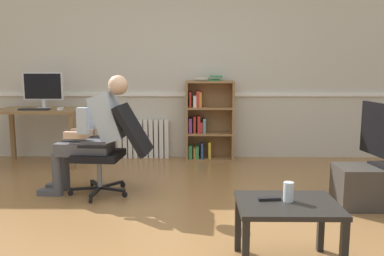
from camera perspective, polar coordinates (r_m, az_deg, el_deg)
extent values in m
plane|color=olive|center=(3.50, -2.71, -13.57)|extent=(18.00, 18.00, 0.00)
cube|color=beige|center=(5.88, -1.26, 8.96)|extent=(12.00, 0.10, 2.70)
cube|color=white|center=(5.83, -1.26, 4.74)|extent=(12.00, 0.03, 0.05)
cube|color=olive|center=(5.43, -16.52, -1.88)|extent=(0.06, 0.06, 0.72)
cube|color=olive|center=(5.97, -14.93, -0.89)|extent=(0.06, 0.06, 0.72)
cube|color=olive|center=(6.32, -23.95, -0.82)|extent=(0.06, 0.06, 0.72)
cube|color=olive|center=(5.81, -20.71, 2.36)|extent=(1.11, 0.64, 0.04)
cube|color=silver|center=(5.85, -20.17, 2.67)|extent=(0.18, 0.14, 0.01)
cube|color=silver|center=(5.87, -20.13, 3.23)|extent=(0.04, 0.02, 0.10)
cube|color=silver|center=(5.85, -20.25, 5.55)|extent=(0.54, 0.02, 0.38)
cube|color=black|center=(5.84, -20.30, 5.54)|extent=(0.50, 0.00, 0.34)
cube|color=black|center=(5.69, -21.33, 2.48)|extent=(0.39, 0.12, 0.02)
cube|color=white|center=(5.59, -18.06, 2.61)|extent=(0.06, 0.10, 0.03)
cube|color=olive|center=(5.70, -0.72, 1.03)|extent=(0.03, 0.28, 1.12)
cube|color=olive|center=(5.72, 5.72, 1.01)|extent=(0.03, 0.28, 1.12)
cube|color=olive|center=(5.84, 2.46, 1.21)|extent=(0.64, 0.02, 1.12)
cube|color=olive|center=(5.80, 2.47, -4.34)|extent=(0.61, 0.28, 0.03)
cube|color=olive|center=(5.73, 2.49, -0.79)|extent=(0.61, 0.28, 0.03)
cube|color=olive|center=(5.68, 2.52, 2.84)|extent=(0.61, 0.28, 0.03)
cube|color=olive|center=(5.66, 2.54, 6.52)|extent=(0.61, 0.28, 0.03)
cube|color=#38844C|center=(5.77, -0.22, -3.33)|extent=(0.05, 0.19, 0.18)
cube|color=#89428E|center=(5.72, -0.22, 0.37)|extent=(0.04, 0.19, 0.20)
cube|color=red|center=(5.68, -0.22, 4.05)|extent=(0.03, 0.19, 0.21)
cube|color=orange|center=(5.79, 0.44, -3.46)|extent=(0.04, 0.19, 0.15)
cube|color=red|center=(5.72, 0.38, 0.50)|extent=(0.03, 0.19, 0.23)
cube|color=white|center=(5.66, 0.40, 3.78)|extent=(0.04, 0.19, 0.16)
cube|color=#38844C|center=(5.77, 0.73, -3.40)|extent=(0.05, 0.19, 0.17)
cube|color=red|center=(5.70, 0.97, 0.52)|extent=(0.04, 0.19, 0.24)
cube|color=red|center=(5.66, 0.86, 4.12)|extent=(0.05, 0.19, 0.23)
cube|color=#2D519E|center=(5.77, 1.42, -3.17)|extent=(0.03, 0.19, 0.22)
cube|color=red|center=(5.72, 1.25, 0.10)|extent=(0.05, 0.19, 0.15)
cube|color=orange|center=(5.66, 1.20, 4.03)|extent=(0.03, 0.19, 0.21)
cube|color=gold|center=(5.79, 2.48, -3.07)|extent=(0.04, 0.19, 0.23)
cube|color=#6699A3|center=(5.73, 1.74, 0.37)|extent=(0.04, 0.19, 0.20)
cube|color=#38844C|center=(5.67, 3.13, 6.78)|extent=(0.16, 0.22, 0.02)
cube|color=beige|center=(5.63, 1.30, 7.03)|extent=(0.16, 0.22, 0.02)
cube|color=#38844C|center=(5.63, 3.42, 7.26)|extent=(0.16, 0.22, 0.02)
cube|color=white|center=(5.97, -10.12, -1.50)|extent=(0.06, 0.08, 0.56)
cube|color=white|center=(5.96, -9.40, -1.50)|extent=(0.06, 0.08, 0.56)
cube|color=white|center=(5.95, -8.69, -1.51)|extent=(0.06, 0.08, 0.56)
cube|color=white|center=(5.93, -7.97, -1.51)|extent=(0.06, 0.08, 0.56)
cube|color=white|center=(5.92, -7.24, -1.52)|extent=(0.06, 0.08, 0.56)
cube|color=white|center=(5.91, -6.52, -1.52)|extent=(0.06, 0.08, 0.56)
cube|color=white|center=(5.90, -5.79, -1.53)|extent=(0.06, 0.08, 0.56)
cube|color=white|center=(5.90, -5.06, -1.53)|extent=(0.06, 0.08, 0.56)
cube|color=white|center=(5.89, -4.33, -1.53)|extent=(0.06, 0.08, 0.56)
cube|color=white|center=(5.88, -3.59, -1.54)|extent=(0.06, 0.08, 0.56)
cube|color=black|center=(4.26, -13.44, -8.75)|extent=(0.06, 0.30, 0.02)
cylinder|color=black|center=(4.13, -14.09, -9.86)|extent=(0.03, 0.06, 0.06)
cube|color=black|center=(4.31, -11.17, -8.46)|extent=(0.29, 0.15, 0.02)
cylinder|color=black|center=(4.24, -9.46, -9.23)|extent=(0.06, 0.04, 0.06)
cube|color=black|center=(4.48, -11.24, -7.80)|extent=(0.22, 0.25, 0.02)
cylinder|color=black|center=(4.58, -9.72, -7.89)|extent=(0.05, 0.06, 0.06)
cube|color=black|center=(4.53, -13.39, -7.67)|extent=(0.19, 0.27, 0.02)
cylinder|color=black|center=(4.68, -13.93, -7.65)|extent=(0.05, 0.06, 0.06)
cube|color=black|center=(4.40, -14.78, -8.23)|extent=(0.30, 0.10, 0.02)
cylinder|color=black|center=(4.42, -16.73, -8.75)|extent=(0.06, 0.03, 0.06)
cylinder|color=gray|center=(4.35, -12.88, -6.16)|extent=(0.05, 0.05, 0.30)
cube|color=black|center=(4.31, -12.96, -3.78)|extent=(0.50, 0.50, 0.07)
cube|color=black|center=(4.15, -8.24, -0.20)|extent=(0.37, 0.46, 0.51)
cube|color=black|center=(4.51, -11.75, -1.28)|extent=(0.28, 0.07, 0.03)
cube|color=black|center=(4.03, -13.91, -2.56)|extent=(0.28, 0.07, 0.03)
cube|color=#4C4C51|center=(4.28, -13.01, -2.41)|extent=(0.29, 0.36, 0.14)
cube|color=#A3B2C1|center=(4.20, -11.65, 1.54)|extent=(0.37, 0.37, 0.52)
sphere|color=#D6A884|center=(4.15, -10.37, 5.96)|extent=(0.20, 0.20, 0.20)
cube|color=black|center=(4.36, -16.55, -1.01)|extent=(0.15, 0.05, 0.02)
cube|color=#4C4C51|center=(4.45, -15.15, -2.46)|extent=(0.43, 0.16, 0.13)
cylinder|color=#4C4C51|center=(4.58, -17.48, -5.55)|extent=(0.10, 0.10, 0.46)
cube|color=#4C4C51|center=(4.67, -18.51, -7.84)|extent=(0.23, 0.11, 0.06)
cube|color=#4C4C51|center=(4.27, -16.08, -2.98)|extent=(0.43, 0.16, 0.13)
cylinder|color=#4C4C51|center=(4.41, -18.48, -6.17)|extent=(0.10, 0.10, 0.46)
cube|color=#4C4C51|center=(4.50, -19.54, -8.54)|extent=(0.23, 0.11, 0.06)
cube|color=#A3B2C1|center=(4.42, -13.71, 1.56)|extent=(0.11, 0.09, 0.26)
cube|color=#D6A884|center=(4.42, -15.13, -0.57)|extent=(0.24, 0.09, 0.07)
cube|color=#A3B2C1|center=(4.12, -15.15, 1.00)|extent=(0.11, 0.09, 0.26)
cube|color=#D6A884|center=(4.24, -16.03, -0.99)|extent=(0.24, 0.09, 0.07)
cube|color=black|center=(2.60, 7.54, -16.96)|extent=(0.04, 0.04, 0.41)
cube|color=black|center=(2.73, 20.60, -16.13)|extent=(0.04, 0.04, 0.41)
cube|color=black|center=(3.13, 17.71, -12.71)|extent=(0.04, 0.04, 0.41)
cube|color=black|center=(3.01, 6.49, -13.19)|extent=(0.04, 0.04, 0.41)
cube|color=black|center=(2.77, 13.31, -10.47)|extent=(0.66, 0.52, 0.03)
cylinder|color=silver|center=(2.77, 13.43, -8.73)|extent=(0.07, 0.07, 0.13)
cube|color=black|center=(2.78, 10.84, -9.78)|extent=(0.15, 0.05, 0.02)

